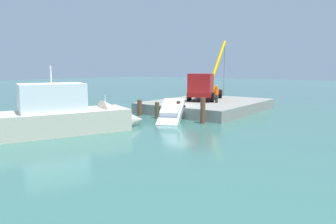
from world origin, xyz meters
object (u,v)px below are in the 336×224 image
(crane_truck, at_px, (204,87))
(salvaged_car, at_px, (171,113))
(dock_worker, at_px, (217,94))
(moored_yacht, at_px, (79,120))

(crane_truck, xyz_separation_m, salvaged_car, (7.99, 1.49, -1.75))
(crane_truck, xyz_separation_m, dock_worker, (1.31, 2.21, -0.51))
(salvaged_car, distance_m, moored_yacht, 7.87)
(salvaged_car, height_order, moored_yacht, moored_yacht)
(dock_worker, distance_m, moored_yacht, 14.52)
(moored_yacht, bearing_deg, salvaged_car, 159.24)
(crane_truck, height_order, salvaged_car, crane_truck)
(salvaged_car, bearing_deg, crane_truck, -169.44)
(dock_worker, relative_size, salvaged_car, 0.39)
(crane_truck, relative_size, dock_worker, 5.17)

